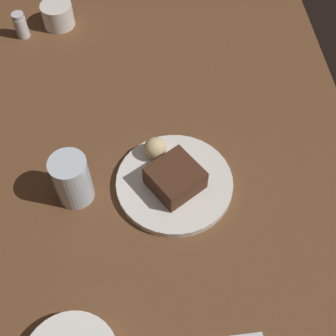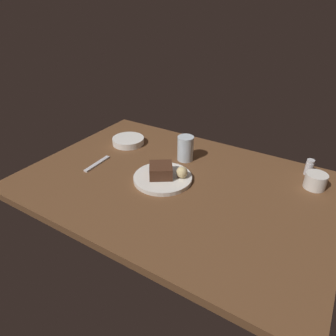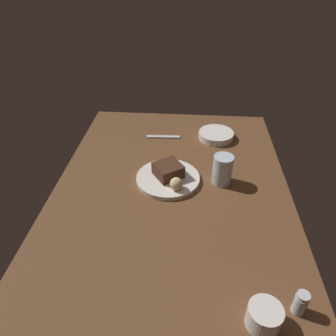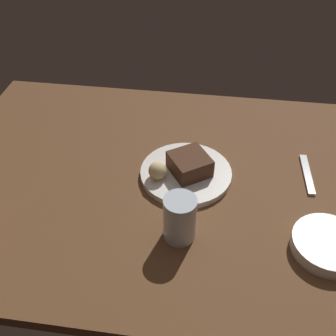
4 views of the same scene
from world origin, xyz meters
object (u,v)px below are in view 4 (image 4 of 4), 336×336
at_px(chocolate_cake_slice, 190,164).
at_px(dessert_plate, 186,173).
at_px(bread_roll, 158,171).
at_px(side_bowl, 328,245).
at_px(dessert_spoon, 307,174).
at_px(water_glass, 180,219).

bearing_deg(chocolate_cake_slice, dessert_plate, -178.86).
bearing_deg(bread_roll, side_bowl, -21.79).
bearing_deg(dessert_spoon, dessert_plate, -84.04).
bearing_deg(dessert_spoon, side_bowl, 0.91).
height_order(side_bowl, dessert_spoon, side_bowl).
relative_size(chocolate_cake_slice, bread_roll, 2.01).
distance_m(dessert_plate, bread_roll, 0.08).
bearing_deg(dessert_plate, dessert_spoon, 8.32).
bearing_deg(chocolate_cake_slice, water_glass, -90.60).
height_order(chocolate_cake_slice, side_bowl, chocolate_cake_slice).
bearing_deg(water_glass, dessert_spoon, 38.45).
height_order(dessert_plate, dessert_spoon, dessert_plate).
relative_size(dessert_plate, side_bowl, 1.51).
distance_m(dessert_plate, chocolate_cake_slice, 0.03).
bearing_deg(dessert_spoon, bread_roll, -80.50).
height_order(water_glass, side_bowl, water_glass).
bearing_deg(dessert_spoon, chocolate_cake_slice, -83.85).
bearing_deg(chocolate_cake_slice, side_bowl, -31.16).
distance_m(bread_roll, side_bowl, 0.42).
relative_size(chocolate_cake_slice, side_bowl, 0.59).
bearing_deg(bread_roll, dessert_plate, 26.64).
bearing_deg(water_glass, dessert_plate, 91.84).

